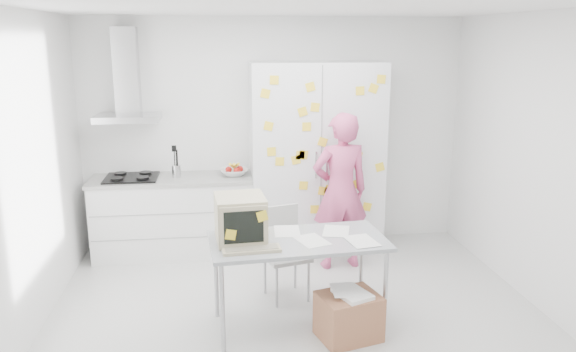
{
  "coord_description": "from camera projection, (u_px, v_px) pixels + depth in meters",
  "views": [
    {
      "loc": [
        -0.67,
        -4.59,
        2.46
      ],
      "look_at": [
        -0.01,
        0.66,
        1.15
      ],
      "focal_mm": 35.0,
      "sensor_mm": 36.0,
      "label": 1
    }
  ],
  "objects": [
    {
      "name": "floor",
      "position": [
        298.0,
        317.0,
        5.1
      ],
      "size": [
        4.5,
        4.0,
        0.02
      ],
      "primitive_type": "cube",
      "color": "silver",
      "rests_on": "ground"
    },
    {
      "name": "walls",
      "position": [
        288.0,
        155.0,
        5.46
      ],
      "size": [
        4.52,
        4.01,
        2.7
      ],
      "color": "white",
      "rests_on": "ground"
    },
    {
      "name": "ceiling",
      "position": [
        299.0,
        7.0,
        4.44
      ],
      "size": [
        4.5,
        4.0,
        0.02
      ],
      "primitive_type": "cube",
      "color": "white",
      "rests_on": "walls"
    },
    {
      "name": "counter_run",
      "position": [
        174.0,
        215.0,
        6.47
      ],
      "size": [
        1.84,
        0.63,
        1.28
      ],
      "color": "white",
      "rests_on": "ground"
    },
    {
      "name": "range_hood",
      "position": [
        127.0,
        84.0,
        6.19
      ],
      "size": [
        0.7,
        0.48,
        1.01
      ],
      "color": "silver",
      "rests_on": "walls"
    },
    {
      "name": "tall_cabinet",
      "position": [
        316.0,
        158.0,
        6.5
      ],
      "size": [
        1.5,
        0.68,
        2.2
      ],
      "color": "silver",
      "rests_on": "ground"
    },
    {
      "name": "person",
      "position": [
        340.0,
        191.0,
        6.02
      ],
      "size": [
        0.67,
        0.49,
        1.71
      ],
      "primitive_type": "imported",
      "rotation": [
        0.0,
        0.0,
        3.28
      ],
      "color": "#CC4F80",
      "rests_on": "ground"
    },
    {
      "name": "desk",
      "position": [
        262.0,
        229.0,
        4.7
      ],
      "size": [
        1.54,
        0.86,
        1.18
      ],
      "rotation": [
        0.0,
        0.0,
        0.08
      ],
      "color": "gray",
      "rests_on": "ground"
    },
    {
      "name": "chair",
      "position": [
        284.0,
        247.0,
        5.41
      ],
      "size": [
        0.49,
        0.49,
        0.88
      ],
      "rotation": [
        0.0,
        0.0,
        0.26
      ],
      "color": "#ACACA9",
      "rests_on": "ground"
    },
    {
      "name": "cardboard_box",
      "position": [
        349.0,
        316.0,
        4.69
      ],
      "size": [
        0.57,
        0.5,
        0.42
      ],
      "rotation": [
        0.0,
        0.0,
        0.27
      ],
      "color": "#A06645",
      "rests_on": "ground"
    }
  ]
}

